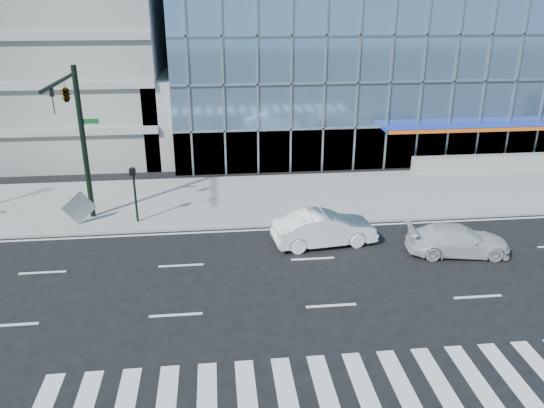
{
  "coord_description": "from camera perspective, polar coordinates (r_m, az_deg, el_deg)",
  "views": [
    {
      "loc": [
        -4.25,
        -21.44,
        11.22
      ],
      "look_at": [
        -1.56,
        3.0,
        1.61
      ],
      "focal_mm": 35.0,
      "sensor_mm": 36.0,
      "label": 1
    }
  ],
  "objects": [
    {
      "name": "white_sedan",
      "position": [
        25.69,
        5.63,
        -2.65
      ],
      "size": [
        5.15,
        2.33,
        1.64
      ],
      "primitive_type": "imported",
      "rotation": [
        0.0,
        0.0,
        1.69
      ],
      "color": "white",
      "rests_on": "ground"
    },
    {
      "name": "tilted_panel",
      "position": [
        29.22,
        -20.02,
        -0.37
      ],
      "size": [
        1.64,
        0.89,
        1.81
      ],
      "primitive_type": "cube",
      "rotation": [
        0.0,
        0.96,
        0.48
      ],
      "color": "#959595",
      "rests_on": "sidewalk"
    },
    {
      "name": "white_suv",
      "position": [
        26.18,
        19.37,
        -3.69
      ],
      "size": [
        4.92,
        2.5,
        1.37
      ],
      "primitive_type": "imported",
      "rotation": [
        0.0,
        0.0,
        1.44
      ],
      "color": "silver",
      "rests_on": "ground"
    },
    {
      "name": "ramp_block",
      "position": [
        40.33,
        -8.76,
        9.34
      ],
      "size": [
        6.0,
        8.0,
        6.0
      ],
      "primitive_type": "cube",
      "color": "gray",
      "rests_on": "ground"
    },
    {
      "name": "theatre_building",
      "position": [
        50.97,
        15.36,
        16.44
      ],
      "size": [
        42.0,
        26.0,
        15.0
      ],
      "primitive_type": "cube",
      "color": "#6F93B9",
      "rests_on": "ground"
    },
    {
      "name": "ped_signal_post",
      "position": [
        28.23,
        -14.61,
        1.87
      ],
      "size": [
        0.3,
        0.33,
        3.0
      ],
      "color": "black",
      "rests_on": "sidewalk"
    },
    {
      "name": "parking_garage",
      "position": [
        50.01,
        -25.99,
        17.94
      ],
      "size": [
        24.0,
        24.0,
        20.0
      ],
      "primitive_type": "cube",
      "color": "gray",
      "rests_on": "ground"
    },
    {
      "name": "ground",
      "position": [
        24.57,
        4.4,
        -5.9
      ],
      "size": [
        160.0,
        160.0,
        0.0
      ],
      "primitive_type": "plane",
      "color": "black",
      "rests_on": "ground"
    },
    {
      "name": "sidewalk",
      "position": [
        31.77,
        1.8,
        0.79
      ],
      "size": [
        120.0,
        8.0,
        0.15
      ],
      "primitive_type": "cube",
      "color": "gray",
      "rests_on": "ground"
    },
    {
      "name": "traffic_signal",
      "position": [
        27.35,
        -20.74,
        9.33
      ],
      "size": [
        1.14,
        5.74,
        8.0
      ],
      "color": "black",
      "rests_on": "sidewalk"
    }
  ]
}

